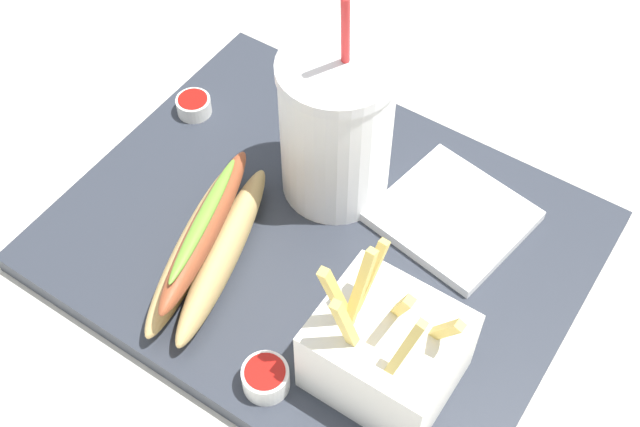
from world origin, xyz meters
The scene contains 8 objects.
ground_plane centered at (0.00, 0.00, -0.01)m, with size 2.40×2.40×0.02m, color silver.
food_tray centered at (0.00, 0.00, 0.01)m, with size 0.44×0.35×0.02m, color #2D333D.
soda_cup centered at (-0.02, 0.06, 0.09)m, with size 0.10×0.10×0.22m.
fries_basket centered at (0.11, -0.08, 0.06)m, with size 0.10×0.09×0.14m.
hot_dog_1 centered at (-0.06, -0.07, 0.05)m, with size 0.10×0.19×0.06m.
ketchup_cup_1 centered at (-0.18, 0.06, 0.03)m, with size 0.03×0.03×0.02m.
ketchup_cup_2 centered at (0.04, -0.14, 0.03)m, with size 0.04×0.04×0.02m.
napkin_stack centered at (0.09, 0.08, 0.03)m, with size 0.12×0.11×0.01m, color white.
Camera 1 is at (0.23, -0.35, 0.60)m, focal length 45.84 mm.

